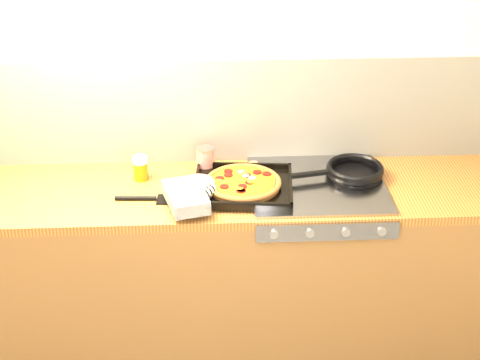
{
  "coord_description": "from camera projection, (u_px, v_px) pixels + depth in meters",
  "views": [
    {
      "loc": [
        -0.04,
        -1.77,
        2.47
      ],
      "look_at": [
        0.1,
        1.08,
        0.95
      ],
      "focal_mm": 55.0,
      "sensor_mm": 36.0,
      "label": 1
    }
  ],
  "objects": [
    {
      "name": "room_shell",
      "position": [
        215.0,
        111.0,
        3.41
      ],
      "size": [
        3.2,
        3.2,
        3.2
      ],
      "color": "white",
      "rests_on": "ground"
    },
    {
      "name": "tomato_can",
      "position": [
        205.0,
        159.0,
        3.4
      ],
      "size": [
        0.08,
        0.08,
        0.12
      ],
      "color": "#9D0C10",
      "rests_on": "counter_run"
    },
    {
      "name": "black_spatula",
      "position": [
        149.0,
        199.0,
        3.18
      ],
      "size": [
        0.28,
        0.09,
        0.02
      ],
      "color": "black",
      "rests_on": "counter_run"
    },
    {
      "name": "frying_pan",
      "position": [
        354.0,
        171.0,
        3.34
      ],
      "size": [
        0.46,
        0.31,
        0.04
      ],
      "color": "black",
      "rests_on": "stovetop"
    },
    {
      "name": "pizza_on_tray",
      "position": [
        227.0,
        186.0,
        3.2
      ],
      "size": [
        0.59,
        0.49,
        0.07
      ],
      "color": "black",
      "rests_on": "stovetop"
    },
    {
      "name": "stovetop",
      "position": [
        318.0,
        185.0,
        3.29
      ],
      "size": [
        0.6,
        0.56,
        0.02
      ],
      "primitive_type": "cube",
      "color": "gray",
      "rests_on": "counter_run"
    },
    {
      "name": "wooden_spoon",
      "position": [
        236.0,
        167.0,
        3.44
      ],
      "size": [
        0.29,
        0.14,
        0.02
      ],
      "color": "#A86B47",
      "rests_on": "counter_run"
    },
    {
      "name": "juice_glass",
      "position": [
        141.0,
        168.0,
        3.32
      ],
      "size": [
        0.08,
        0.08,
        0.11
      ],
      "color": "orange",
      "rests_on": "counter_run"
    },
    {
      "name": "counter_run",
      "position": [
        219.0,
        271.0,
        3.49
      ],
      "size": [
        3.2,
        0.62,
        0.9
      ],
      "color": "brown",
      "rests_on": "ground"
    }
  ]
}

